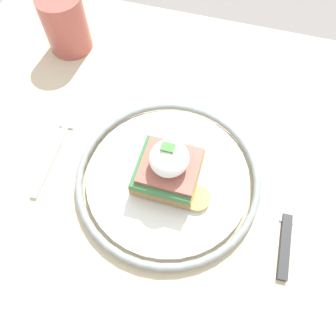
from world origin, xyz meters
name	(u,v)px	position (x,y,z in m)	size (l,w,h in m)	color
ground_plane	(161,284)	(0.00, 0.00, 0.00)	(6.00, 6.00, 0.00)	gray
dining_table	(155,230)	(0.00, 0.00, 0.60)	(0.81, 0.77, 0.73)	#C6B28E
plate	(168,177)	(0.01, 0.04, 0.74)	(0.25, 0.25, 0.02)	silver
sandwich	(169,167)	(0.01, 0.03, 0.77)	(0.10, 0.08, 0.07)	#9E703D
fork	(58,145)	(-0.16, 0.04, 0.73)	(0.02, 0.16, 0.00)	silver
knife	(287,220)	(0.18, 0.02, 0.73)	(0.02, 0.19, 0.01)	#2D2D2D
cup	(65,23)	(-0.22, 0.24, 0.78)	(0.07, 0.07, 0.09)	#AD5147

